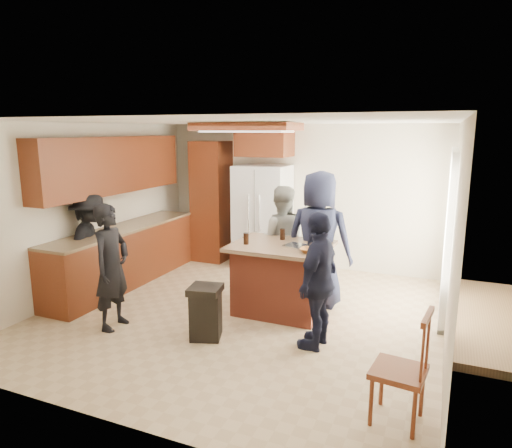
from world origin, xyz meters
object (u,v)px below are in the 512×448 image
at_px(person_side_right, 318,280).
at_px(person_behind_right, 319,239).
at_px(person_behind_left, 281,240).
at_px(kitchen_island, 281,277).
at_px(trash_bin, 206,312).
at_px(person_counter, 91,246).
at_px(spindle_chair, 401,372).
at_px(person_front_left, 112,267).
at_px(refrigerator, 263,217).

bearing_deg(person_side_right, person_behind_right, -158.66).
relative_size(person_behind_left, person_side_right, 1.04).
bearing_deg(person_behind_right, person_behind_left, -20.99).
bearing_deg(person_side_right, kitchen_island, -131.51).
bearing_deg(trash_bin, person_counter, 165.82).
bearing_deg(spindle_chair, trash_bin, 161.12).
relative_size(person_behind_left, person_counter, 1.05).
relative_size(person_front_left, person_side_right, 1.00).
bearing_deg(person_behind_left, person_behind_right, 139.21).
bearing_deg(refrigerator, spindle_chair, -53.58).
xyz_separation_m(person_front_left, person_counter, (-0.97, 0.72, -0.00)).
xyz_separation_m(person_behind_left, person_counter, (-2.44, -1.23, -0.04)).
bearing_deg(person_front_left, spindle_chair, -102.96).
relative_size(person_behind_left, person_behind_right, 0.86).
xyz_separation_m(person_side_right, trash_bin, (-1.26, -0.30, -0.46)).
bearing_deg(trash_bin, person_behind_right, 58.47).
bearing_deg(person_side_right, refrigerator, -140.51).
xyz_separation_m(person_behind_left, refrigerator, (-0.75, 1.13, 0.09)).
relative_size(person_behind_right, refrigerator, 1.04).
xyz_separation_m(person_behind_right, person_side_right, (0.33, -1.22, -0.16)).
height_order(person_behind_left, kitchen_island, person_behind_left).
bearing_deg(kitchen_island, person_front_left, -143.87).
bearing_deg(spindle_chair, person_side_right, 133.05).
height_order(person_behind_right, trash_bin, person_behind_right).
height_order(refrigerator, kitchen_island, refrigerator).
relative_size(person_side_right, refrigerator, 0.86).
height_order(person_front_left, person_counter, person_front_left).
height_order(person_front_left, person_side_right, person_side_right).
xyz_separation_m(person_behind_left, spindle_chair, (1.97, -2.55, -0.35)).
relative_size(person_side_right, spindle_chair, 1.56).
height_order(person_side_right, spindle_chair, person_side_right).
distance_m(person_behind_left, trash_bin, 1.86).
bearing_deg(person_front_left, person_behind_left, -40.29).
bearing_deg(person_front_left, person_behind_right, -54.57).
distance_m(person_behind_left, person_behind_right, 0.70).
bearing_deg(person_behind_right, spindle_chair, 121.56).
relative_size(person_counter, kitchen_island, 1.20).
bearing_deg(person_counter, person_front_left, -147.77).
bearing_deg(person_behind_right, trash_bin, 59.86).
bearing_deg(kitchen_island, refrigerator, 118.70).
bearing_deg(kitchen_island, person_behind_left, 109.89).
xyz_separation_m(person_front_left, person_side_right, (2.45, 0.47, 0.00)).
bearing_deg(refrigerator, trash_bin, -81.06).
bearing_deg(person_side_right, person_behind_left, -140.61).
relative_size(person_behind_left, kitchen_island, 1.26).
distance_m(trash_bin, spindle_chair, 2.39).
bearing_deg(person_front_left, trash_bin, -84.78).
relative_size(person_behind_right, kitchen_island, 1.46).
relative_size(refrigerator, kitchen_island, 1.41).
relative_size(person_behind_right, trash_bin, 2.98).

